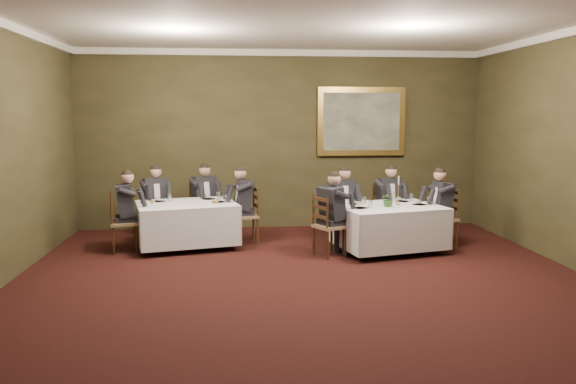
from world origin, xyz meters
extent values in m
plane|color=black|center=(0.00, 0.00, 0.00)|extent=(10.00, 10.00, 0.00)
cube|color=#302D18|center=(0.00, 5.00, 1.75)|extent=(8.00, 0.10, 3.50)
cube|color=white|center=(0.00, 4.95, 3.44)|extent=(8.00, 0.10, 0.12)
cube|color=black|center=(1.60, 2.80, 0.73)|extent=(1.83, 1.54, 0.04)
cube|color=white|center=(1.60, 2.80, 0.76)|extent=(1.91, 1.61, 0.02)
cube|color=white|center=(1.60, 2.80, 0.42)|extent=(1.93, 1.63, 0.65)
cube|color=black|center=(-1.75, 3.40, 0.73)|extent=(1.80, 1.50, 0.04)
cube|color=white|center=(-1.75, 3.40, 0.76)|extent=(1.87, 1.57, 0.02)
cube|color=white|center=(-1.75, 3.40, 0.42)|extent=(1.89, 1.60, 0.65)
cube|color=olive|center=(0.97, 3.52, 0.48)|extent=(0.52, 0.50, 0.05)
cube|color=black|center=(0.93, 3.71, 0.73)|extent=(0.38, 0.11, 0.54)
cube|color=black|center=(0.97, 3.52, 0.86)|extent=(0.47, 0.39, 0.55)
sphere|color=tan|center=(0.97, 3.52, 1.24)|extent=(0.25, 0.25, 0.21)
cube|color=olive|center=(1.84, 3.73, 0.48)|extent=(0.55, 0.53, 0.05)
cube|color=black|center=(1.79, 3.91, 0.73)|extent=(0.37, 0.14, 0.54)
cube|color=black|center=(1.84, 3.73, 0.86)|extent=(0.49, 0.42, 0.55)
sphere|color=tan|center=(1.84, 3.73, 1.24)|extent=(0.26, 0.26, 0.21)
cube|color=olive|center=(0.58, 2.56, 0.48)|extent=(0.57, 0.58, 0.05)
cube|color=black|center=(0.41, 2.47, 0.73)|extent=(0.20, 0.35, 0.54)
cube|color=black|center=(0.58, 2.56, 0.86)|extent=(0.47, 0.52, 0.55)
sphere|color=tan|center=(0.58, 2.56, 1.24)|extent=(0.28, 0.28, 0.21)
cube|color=olive|center=(2.62, 3.04, 0.48)|extent=(0.45, 0.47, 0.05)
cube|color=black|center=(2.81, 3.05, 0.73)|extent=(0.06, 0.38, 0.54)
cube|color=black|center=(2.62, 3.04, 0.86)|extent=(0.34, 0.44, 0.55)
sphere|color=tan|center=(2.62, 3.04, 1.24)|extent=(0.22, 0.22, 0.21)
cube|color=olive|center=(-2.37, 4.11, 0.48)|extent=(0.57, 0.56, 0.05)
cube|color=black|center=(-2.44, 4.28, 0.73)|extent=(0.36, 0.17, 0.54)
cube|color=black|center=(-2.37, 4.11, 0.86)|extent=(0.51, 0.45, 0.55)
sphere|color=tan|center=(-2.37, 4.11, 1.24)|extent=(0.27, 0.27, 0.21)
cube|color=olive|center=(-1.51, 4.31, 0.48)|extent=(0.59, 0.58, 0.05)
cube|color=black|center=(-1.60, 4.48, 0.73)|extent=(0.35, 0.20, 0.54)
cube|color=black|center=(-1.51, 4.31, 0.86)|extent=(0.52, 0.47, 0.55)
sphere|color=tan|center=(-1.51, 4.31, 1.24)|extent=(0.28, 0.28, 0.21)
cube|color=olive|center=(-0.75, 3.63, 0.48)|extent=(0.49, 0.50, 0.05)
cube|color=black|center=(-0.56, 3.66, 0.73)|extent=(0.09, 0.38, 0.54)
cube|color=black|center=(-0.75, 3.63, 0.86)|extent=(0.37, 0.46, 0.55)
sphere|color=tan|center=(-0.75, 3.63, 1.24)|extent=(0.24, 0.24, 0.21)
cube|color=olive|center=(-2.76, 3.16, 0.48)|extent=(0.51, 0.52, 0.05)
cube|color=black|center=(-2.94, 3.12, 0.73)|extent=(0.11, 0.38, 0.54)
cube|color=black|center=(-2.76, 3.16, 0.86)|extent=(0.39, 0.48, 0.55)
sphere|color=tan|center=(-2.76, 3.16, 1.24)|extent=(0.25, 0.25, 0.21)
imported|color=#2D5926|center=(1.57, 2.70, 0.90)|extent=(0.24, 0.21, 0.27)
cylinder|color=#B28A36|center=(1.79, 2.90, 0.78)|extent=(0.07, 0.07, 0.02)
cylinder|color=#B28A36|center=(1.79, 2.90, 0.95)|extent=(0.02, 0.02, 0.33)
cylinder|color=white|center=(1.79, 2.90, 1.19)|extent=(0.02, 0.02, 0.14)
cylinder|color=white|center=(1.08, 3.04, 0.77)|extent=(0.25, 0.25, 0.01)
cylinder|color=white|center=(1.08, 3.19, 0.80)|extent=(0.08, 0.08, 0.05)
cylinder|color=white|center=(1.25, 3.04, 0.83)|extent=(0.06, 0.06, 0.14)
cylinder|color=white|center=(-2.26, 3.63, 0.77)|extent=(0.25, 0.25, 0.01)
cylinder|color=white|center=(-2.26, 3.78, 0.80)|extent=(0.08, 0.08, 0.05)
cylinder|color=white|center=(-2.09, 3.63, 0.83)|extent=(0.06, 0.06, 0.14)
cube|color=#BD9545|center=(1.60, 4.94, 2.12)|extent=(1.76, 0.08, 1.36)
cube|color=#474931|center=(1.60, 4.90, 2.12)|extent=(1.54, 0.01, 1.14)
camera|label=1|loc=(-0.92, -6.14, 2.27)|focal=35.00mm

